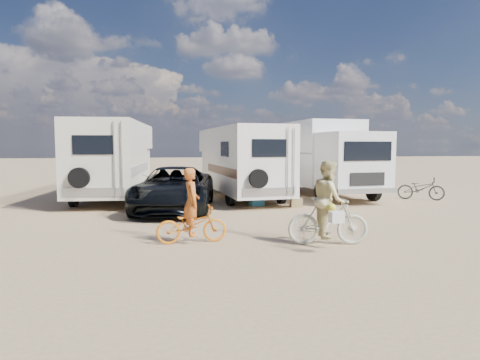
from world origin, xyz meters
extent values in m
plane|color=tan|center=(0.00, 0.00, 0.00)|extent=(140.00, 140.00, 0.00)
imported|color=black|center=(-2.98, 3.75, 0.77)|extent=(3.40, 5.89, 1.54)
imported|color=orange|center=(-2.70, -1.39, 0.44)|extent=(1.71, 0.71, 0.88)
imported|color=#B8B8A0|center=(0.40, -2.14, 0.56)|extent=(1.92, 0.86, 1.12)
imported|color=#BF5D21|center=(-2.70, -1.39, 0.80)|extent=(0.43, 0.61, 1.60)
imported|color=#D6C988|center=(0.40, -2.14, 0.89)|extent=(0.83, 0.98, 1.79)
imported|color=#262826|center=(7.39, 4.66, 0.49)|extent=(1.92, 1.53, 0.98)
cube|color=teal|center=(0.12, 4.20, 0.20)|extent=(0.59, 0.49, 0.41)
cube|color=olive|center=(1.53, 3.68, 0.17)|extent=(0.45, 0.45, 0.33)
camera|label=1|loc=(-3.31, -11.04, 2.30)|focal=30.75mm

